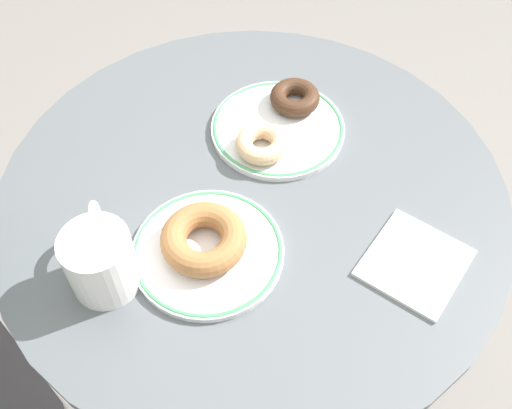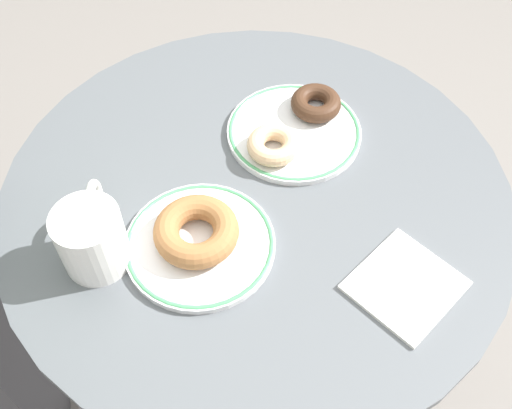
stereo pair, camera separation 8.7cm
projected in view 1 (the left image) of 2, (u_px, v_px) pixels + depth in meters
The scene contains 9 objects.
ground_plane at pixel (254, 382), 1.52m from camera, with size 7.00×7.00×0.02m, color gray.
cafe_table at pixel (253, 269), 1.08m from camera, with size 0.76×0.76×0.77m.
plate_left at pixel (208, 251), 0.83m from camera, with size 0.21×0.21×0.01m.
plate_right at pixel (278, 128), 0.97m from camera, with size 0.21×0.21×0.01m.
donut_cinnamon at pixel (204, 239), 0.81m from camera, with size 0.12×0.12×0.04m, color #A36B3D.
donut_chocolate at pixel (295, 97), 0.98m from camera, with size 0.08×0.08×0.03m, color #422819.
donut_glazed at pixel (262, 143), 0.92m from camera, with size 0.08×0.08×0.03m, color #E0B789.
paper_napkin at pixel (415, 263), 0.82m from camera, with size 0.13×0.12×0.01m, color white.
coffee_mug at pixel (100, 260), 0.77m from camera, with size 0.11×0.11×0.10m.
Camera 1 is at (-0.46, -0.32, 1.48)m, focal length 42.39 mm.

